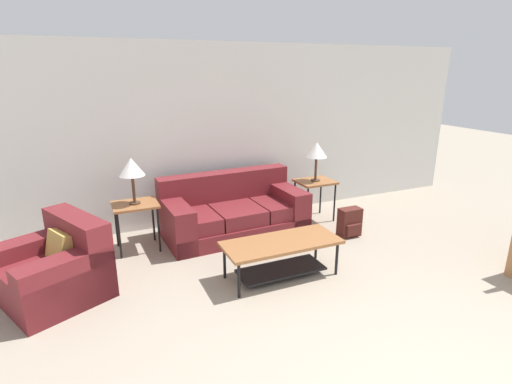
{
  "coord_description": "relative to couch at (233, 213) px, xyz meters",
  "views": [
    {
      "loc": [
        -1.91,
        -1.12,
        2.23
      ],
      "look_at": [
        -0.04,
        3.1,
        0.8
      ],
      "focal_mm": 28.0,
      "sensor_mm": 36.0,
      "label": 1
    }
  ],
  "objects": [
    {
      "name": "wall_back",
      "position": [
        0.07,
        0.64,
        1.01
      ],
      "size": [
        8.81,
        0.06,
        2.6
      ],
      "color": "silver",
      "rests_on": "ground_plane"
    },
    {
      "name": "side_table_right",
      "position": [
        1.32,
        -0.02,
        0.26
      ],
      "size": [
        0.55,
        0.47,
        0.62
      ],
      "color": "#935B33",
      "rests_on": "ground_plane"
    },
    {
      "name": "table_lamp_right",
      "position": [
        1.32,
        -0.02,
        0.78
      ],
      "size": [
        0.31,
        0.31,
        0.58
      ],
      "color": "#472D1E",
      "rests_on": "side_table_right"
    },
    {
      "name": "side_table_left",
      "position": [
        -1.31,
        -0.02,
        0.26
      ],
      "size": [
        0.55,
        0.47,
        0.62
      ],
      "color": "#935B33",
      "rests_on": "ground_plane"
    },
    {
      "name": "armchair",
      "position": [
        -2.23,
        -0.82,
        -0.0
      ],
      "size": [
        1.21,
        1.25,
        0.8
      ],
      "color": "maroon",
      "rests_on": "ground_plane"
    },
    {
      "name": "table_lamp_left",
      "position": [
        -1.31,
        -0.02,
        0.78
      ],
      "size": [
        0.31,
        0.31,
        0.58
      ],
      "color": "#472D1E",
      "rests_on": "side_table_left"
    },
    {
      "name": "couch",
      "position": [
        0.0,
        0.0,
        0.0
      ],
      "size": [
        1.98,
        1.04,
        0.82
      ],
      "color": "maroon",
      "rests_on": "ground_plane"
    },
    {
      "name": "coffee_table",
      "position": [
        0.04,
        -1.4,
        0.02
      ],
      "size": [
        1.3,
        0.55,
        0.43
      ],
      "color": "#935B33",
      "rests_on": "ground_plane"
    },
    {
      "name": "backpack",
      "position": [
        1.43,
        -0.77,
        -0.1
      ],
      "size": [
        0.31,
        0.25,
        0.4
      ],
      "color": "#4C1E19",
      "rests_on": "ground_plane"
    }
  ]
}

